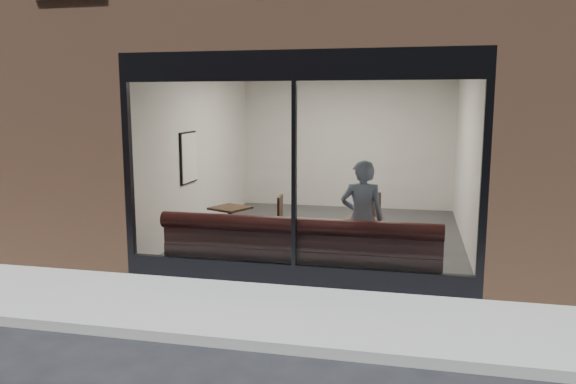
% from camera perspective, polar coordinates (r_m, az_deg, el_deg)
% --- Properties ---
extents(ground, '(120.00, 120.00, 0.00)m').
position_cam_1_polar(ground, '(6.07, -3.61, -15.48)').
color(ground, black).
rests_on(ground, ground).
extents(sidewalk_near, '(40.00, 2.00, 0.01)m').
position_cam_1_polar(sidewalk_near, '(6.96, -1.24, -12.10)').
color(sidewalk_near, gray).
rests_on(sidewalk_near, ground).
extents(kerb_near, '(40.00, 0.10, 0.12)m').
position_cam_1_polar(kerb_near, '(6.01, -3.75, -15.15)').
color(kerb_near, gray).
rests_on(kerb_near, ground).
extents(host_building_pier_left, '(2.50, 12.00, 3.20)m').
position_cam_1_polar(host_building_pier_left, '(14.35, -9.12, 5.36)').
color(host_building_pier_left, brown).
rests_on(host_building_pier_left, ground).
extents(host_building_pier_right, '(2.50, 12.00, 3.20)m').
position_cam_1_polar(host_building_pier_right, '(13.50, 22.05, 4.57)').
color(host_building_pier_right, brown).
rests_on(host_building_pier_right, ground).
extents(host_building_backfill, '(5.00, 6.00, 3.20)m').
position_cam_1_polar(host_building_backfill, '(16.39, 7.24, 5.87)').
color(host_building_backfill, brown).
rests_on(host_building_backfill, ground).
extents(cafe_floor, '(6.00, 6.00, 0.00)m').
position_cam_1_polar(cafe_floor, '(10.71, 3.94, -4.39)').
color(cafe_floor, '#2D2D30').
rests_on(cafe_floor, ground).
extents(cafe_ceiling, '(6.00, 6.00, 0.00)m').
position_cam_1_polar(cafe_ceiling, '(10.43, 4.14, 12.79)').
color(cafe_ceiling, white).
rests_on(cafe_ceiling, host_building_upper).
extents(cafe_wall_back, '(5.00, 0.00, 5.00)m').
position_cam_1_polar(cafe_wall_back, '(13.41, 5.99, 5.16)').
color(cafe_wall_back, silver).
rests_on(cafe_wall_back, ground).
extents(cafe_wall_left, '(0.00, 6.00, 6.00)m').
position_cam_1_polar(cafe_wall_left, '(11.10, -8.81, 4.27)').
color(cafe_wall_left, silver).
rests_on(cafe_wall_left, ground).
extents(cafe_wall_right, '(0.00, 6.00, 6.00)m').
position_cam_1_polar(cafe_wall_right, '(10.37, 17.78, 3.60)').
color(cafe_wall_right, silver).
rests_on(cafe_wall_right, ground).
extents(storefront_kick, '(5.00, 0.10, 0.30)m').
position_cam_1_polar(storefront_kick, '(7.88, 0.61, -8.42)').
color(storefront_kick, black).
rests_on(storefront_kick, ground).
extents(storefront_header, '(5.00, 0.10, 0.40)m').
position_cam_1_polar(storefront_header, '(7.52, 0.65, 12.75)').
color(storefront_header, black).
rests_on(storefront_header, host_building_upper).
extents(storefront_mullion, '(0.06, 0.10, 2.50)m').
position_cam_1_polar(storefront_mullion, '(7.57, 0.63, 1.73)').
color(storefront_mullion, black).
rests_on(storefront_mullion, storefront_kick).
extents(storefront_glass, '(4.80, 0.00, 4.80)m').
position_cam_1_polar(storefront_glass, '(7.54, 0.59, 1.70)').
color(storefront_glass, white).
rests_on(storefront_glass, storefront_kick).
extents(banquette, '(4.00, 0.55, 0.45)m').
position_cam_1_polar(banquette, '(8.23, 1.21, -7.09)').
color(banquette, '#351313').
rests_on(banquette, cafe_floor).
extents(person, '(0.66, 0.47, 1.72)m').
position_cam_1_polar(person, '(8.18, 7.52, -2.70)').
color(person, '#8398B5').
rests_on(person, cafe_floor).
extents(cafe_table_left, '(0.74, 0.74, 0.04)m').
position_cam_1_polar(cafe_table_left, '(9.58, -5.90, -1.63)').
color(cafe_table_left, '#311B13').
rests_on(cafe_table_left, cafe_floor).
extents(cafe_table_right, '(0.65, 0.65, 0.04)m').
position_cam_1_polar(cafe_table_right, '(8.51, 7.70, -3.05)').
color(cafe_table_right, '#311B13').
rests_on(cafe_table_right, cafe_floor).
extents(cafe_chair_left, '(0.49, 0.49, 0.04)m').
position_cam_1_polar(cafe_chair_left, '(9.70, -1.92, -4.48)').
color(cafe_chair_left, '#311B13').
rests_on(cafe_chair_left, cafe_floor).
extents(cafe_chair_right, '(0.56, 0.56, 0.04)m').
position_cam_1_polar(cafe_chair_right, '(10.06, 7.73, -4.06)').
color(cafe_chair_right, '#311B13').
rests_on(cafe_chair_right, cafe_floor).
extents(wall_poster, '(0.02, 0.67, 0.89)m').
position_cam_1_polar(wall_poster, '(10.45, -9.99, 3.46)').
color(wall_poster, white).
rests_on(wall_poster, cafe_wall_left).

